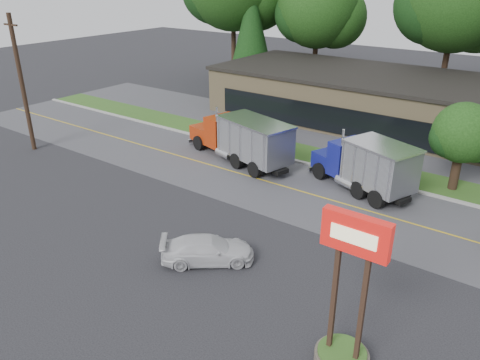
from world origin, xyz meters
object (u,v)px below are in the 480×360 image
object	(u,v)px
utility_pole	(22,84)
bilo_sign	(346,319)
dump_truck_red	(243,138)
rally_car	(208,250)
dump_truck_blue	(367,164)

from	to	relation	value
utility_pole	bilo_sign	size ratio (longest dim) A/B	1.68
utility_pole	dump_truck_red	size ratio (longest dim) A/B	1.04
bilo_sign	rally_car	xyz separation A→B (m)	(-7.88, 2.17, -1.39)
dump_truck_red	rally_car	xyz separation A→B (m)	(6.03, -11.25, -1.18)
rally_car	utility_pole	bearing A→B (deg)	39.63
bilo_sign	rally_car	bearing A→B (deg)	164.63
bilo_sign	dump_truck_red	xyz separation A→B (m)	(-13.91, 13.42, -0.21)
utility_pole	bilo_sign	distance (m)	29.29
bilo_sign	dump_truck_red	size ratio (longest dim) A/B	0.62
bilo_sign	dump_truck_blue	size ratio (longest dim) A/B	0.81
utility_pole	dump_truck_red	world-z (taller)	utility_pole
utility_pole	rally_car	xyz separation A→B (m)	(20.62, -3.83, -4.46)
dump_truck_red	dump_truck_blue	distance (m)	9.04
utility_pole	rally_car	distance (m)	21.44
dump_truck_blue	dump_truck_red	bearing A→B (deg)	24.61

